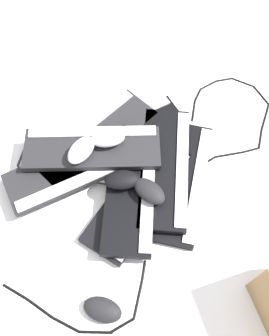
{
  "coord_description": "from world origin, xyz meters",
  "views": [
    {
      "loc": [
        -0.07,
        0.61,
        1.11
      ],
      "look_at": [
        -0.02,
        0.04,
        0.04
      ],
      "focal_mm": 40.0,
      "sensor_mm": 36.0,
      "label": 1
    }
  ],
  "objects": [
    {
      "name": "cable_0",
      "position": [
        -0.35,
        -0.23,
        0.0
      ],
      "size": [
        0.3,
        0.43,
        0.01
      ],
      "color": "black",
      "rests_on": "ground"
    },
    {
      "name": "cable_1",
      "position": [
        0.08,
        0.47,
        0.0
      ],
      "size": [
        0.41,
        0.22,
        0.01
      ],
      "color": "black",
      "rests_on": "ground"
    },
    {
      "name": "keyboard_3",
      "position": [
        0.03,
        -0.11,
        0.01
      ],
      "size": [
        0.45,
        0.37,
        0.03
      ],
      "color": "black",
      "rests_on": "ground"
    },
    {
      "name": "keyboard_7",
      "position": [
        0.17,
        0.06,
        0.04
      ],
      "size": [
        0.45,
        0.36,
        0.03
      ],
      "color": "#232326",
      "rests_on": "keyboard_0"
    },
    {
      "name": "mouse_4",
      "position": [
        0.03,
        0.47,
        0.02
      ],
      "size": [
        0.12,
        0.09,
        0.04
      ],
      "primitive_type": "ellipsoid",
      "rotation": [
        0.0,
        0.0,
        2.92
      ],
      "color": "black",
      "rests_on": "ground"
    },
    {
      "name": "ground_plane",
      "position": [
        0.0,
        0.0,
        0.0
      ],
      "size": [
        3.2,
        3.2,
        0.0
      ],
      "primitive_type": "plane",
      "color": "white"
    },
    {
      "name": "keyboard_1",
      "position": [
        -0.04,
        0.12,
        0.01
      ],
      "size": [
        0.33,
        0.46,
        0.03
      ],
      "color": "black",
      "rests_on": "ground"
    },
    {
      "name": "keyboard_6",
      "position": [
        0.12,
        -0.01,
        0.07
      ],
      "size": [
        0.45,
        0.2,
        0.03
      ],
      "color": "#232326",
      "rests_on": "keyboard_5"
    },
    {
      "name": "mouse_3",
      "position": [
        0.15,
        0.02,
        0.11
      ],
      "size": [
        0.11,
        0.13,
        0.04
      ],
      "primitive_type": "ellipsoid",
      "rotation": [
        0.0,
        0.0,
        1.08
      ],
      "color": "silver",
      "rests_on": "keyboard_6"
    },
    {
      "name": "keyboard_4",
      "position": [
        -0.02,
        0.11,
        0.04
      ],
      "size": [
        0.16,
        0.44,
        0.03
      ],
      "color": "black",
      "rests_on": "keyboard_1"
    },
    {
      "name": "mouse_1",
      "position": [
        0.07,
        -0.03,
        0.11
      ],
      "size": [
        0.12,
        0.09,
        0.04
      ],
      "primitive_type": "ellipsoid",
      "rotation": [
        0.0,
        0.0,
        0.24
      ],
      "color": "#B7B7BC",
      "rests_on": "keyboard_6"
    },
    {
      "name": "mouse_0",
      "position": [
        0.01,
        0.1,
        0.08
      ],
      "size": [
        0.12,
        0.08,
        0.04
      ],
      "primitive_type": "ellipsoid",
      "rotation": [
        0.0,
        0.0,
        3.32
      ],
      "color": "black",
      "rests_on": "keyboard_4"
    },
    {
      "name": "keyboard_5",
      "position": [
        0.12,
        -0.06,
        0.04
      ],
      "size": [
        0.39,
        0.44,
        0.03
      ],
      "color": "#232326",
      "rests_on": "keyboard_3"
    },
    {
      "name": "keyboard_8",
      "position": [
        -0.12,
        0.02,
        0.04
      ],
      "size": [
        0.15,
        0.44,
        0.03
      ],
      "color": "black",
      "rests_on": "keyboard_2"
    },
    {
      "name": "keyboard_0",
      "position": [
        0.14,
        0.01,
        0.01
      ],
      "size": [
        0.45,
        0.2,
        0.03
      ],
      "color": "#232326",
      "rests_on": "ground"
    },
    {
      "name": "mouse_2",
      "position": [
        -0.07,
        0.13,
        0.08
      ],
      "size": [
        0.13,
        0.12,
        0.04
      ],
      "primitive_type": "ellipsoid",
      "rotation": [
        0.0,
        0.0,
        5.64
      ],
      "color": "black",
      "rests_on": "keyboard_4"
    },
    {
      "name": "keyboard_2",
      "position": [
        -0.18,
        0.05,
        0.01
      ],
      "size": [
        0.21,
        0.46,
        0.03
      ],
      "color": "black",
      "rests_on": "ground"
    }
  ]
}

